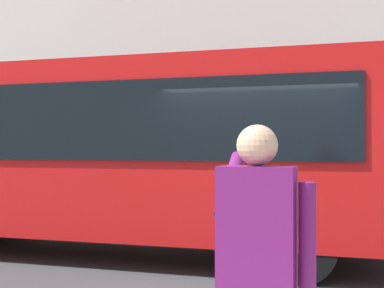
% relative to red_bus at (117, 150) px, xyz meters
% --- Properties ---
extents(ground_plane, '(60.00, 60.00, 0.00)m').
position_rel_red_bus_xyz_m(ground_plane, '(-2.49, 0.48, -1.68)').
color(ground_plane, '#38383A').
extents(red_bus, '(9.05, 2.54, 3.08)m').
position_rel_red_bus_xyz_m(red_bus, '(0.00, 0.00, 0.00)').
color(red_bus, red).
rests_on(red_bus, ground_plane).
extents(pedestrian_photographer, '(0.53, 0.52, 1.70)m').
position_rel_red_bus_xyz_m(pedestrian_photographer, '(-3.23, 5.19, -0.54)').
color(pedestrian_photographer, '#4C4238').
rests_on(pedestrian_photographer, sidewalk_curb).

